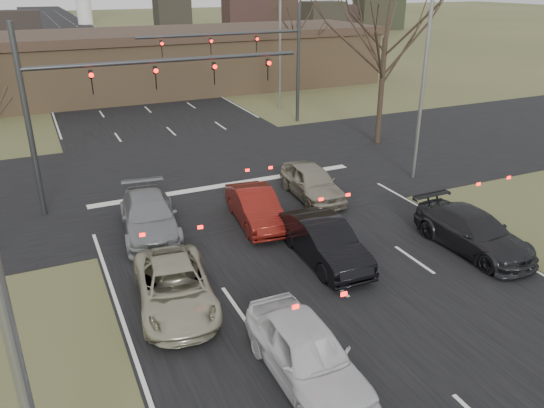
{
  "coord_description": "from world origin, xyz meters",
  "views": [
    {
      "loc": [
        -8.31,
        -10.24,
        9.48
      ],
      "look_at": [
        -0.99,
        5.66,
        2.0
      ],
      "focal_mm": 35.0,
      "sensor_mm": 36.0,
      "label": 1
    }
  ],
  "objects": [
    {
      "name": "ground",
      "position": [
        0.0,
        0.0,
        0.0
      ],
      "size": [
        360.0,
        360.0,
        0.0
      ],
      "primitive_type": "plane",
      "color": "#474E29",
      "rests_on": "ground"
    },
    {
      "name": "road_main",
      "position": [
        0.0,
        60.0,
        0.01
      ],
      "size": [
        14.0,
        300.0,
        0.02
      ],
      "primitive_type": "cube",
      "color": "black",
      "rests_on": "ground"
    },
    {
      "name": "road_cross",
      "position": [
        0.0,
        15.0,
        0.01
      ],
      "size": [
        200.0,
        14.0,
        0.02
      ],
      "primitive_type": "cube",
      "color": "black",
      "rests_on": "ground"
    },
    {
      "name": "building",
      "position": [
        2.0,
        38.0,
        2.67
      ],
      "size": [
        42.4,
        10.4,
        5.3
      ],
      "color": "brown",
      "rests_on": "ground"
    },
    {
      "name": "mast_arm_near",
      "position": [
        -5.23,
        13.0,
        5.07
      ],
      "size": [
        12.12,
        0.24,
        8.0
      ],
      "color": "#383A3D",
      "rests_on": "ground"
    },
    {
      "name": "mast_arm_far",
      "position": [
        6.18,
        23.0,
        5.02
      ],
      "size": [
        11.12,
        0.24,
        8.0
      ],
      "color": "#383A3D",
      "rests_on": "ground"
    },
    {
      "name": "streetlight_left",
      "position": [
        -8.82,
        -4.0,
        5.59
      ],
      "size": [
        2.34,
        0.25,
        10.0
      ],
      "color": "gray",
      "rests_on": "ground"
    },
    {
      "name": "streetlight_right_near",
      "position": [
        8.82,
        10.0,
        5.59
      ],
      "size": [
        2.34,
        0.25,
        10.0
      ],
      "color": "gray",
      "rests_on": "ground"
    },
    {
      "name": "streetlight_right_far",
      "position": [
        9.32,
        27.0,
        5.59
      ],
      "size": [
        2.34,
        0.25,
        10.0
      ],
      "color": "gray",
      "rests_on": "ground"
    },
    {
      "name": "tree_right_far",
      "position": [
        15.0,
        35.0,
        6.96
      ],
      "size": [
        5.4,
        5.4,
        9.0
      ],
      "color": "black",
      "rests_on": "ground"
    },
    {
      "name": "car_silver_suv",
      "position": [
        -5.17,
        3.77,
        0.68
      ],
      "size": [
        2.84,
        5.12,
        1.36
      ],
      "primitive_type": "imported",
      "rotation": [
        0.0,
        0.0,
        -0.12
      ],
      "color": "#AAA589",
      "rests_on": "ground"
    },
    {
      "name": "car_white_sedan",
      "position": [
        -3.0,
        -0.8,
        0.79
      ],
      "size": [
        1.9,
        4.64,
        1.58
      ],
      "primitive_type": "imported",
      "rotation": [
        0.0,
        0.0,
        -0.01
      ],
      "color": "silver",
      "rests_on": "ground"
    },
    {
      "name": "car_black_hatch",
      "position": [
        0.5,
        4.36,
        0.77
      ],
      "size": [
        1.8,
        4.73,
        1.54
      ],
      "primitive_type": "imported",
      "rotation": [
        0.0,
        0.0,
        -0.04
      ],
      "color": "black",
      "rests_on": "ground"
    },
    {
      "name": "car_charcoal_sedan",
      "position": [
        6.0,
        2.79,
        0.74
      ],
      "size": [
        2.19,
        5.13,
        1.47
      ],
      "primitive_type": "imported",
      "rotation": [
        0.0,
        0.0,
        0.03
      ],
      "color": "black",
      "rests_on": "ground"
    },
    {
      "name": "car_grey_ahead",
      "position": [
        -4.72,
        9.27,
        0.76
      ],
      "size": [
        2.73,
        5.43,
        1.51
      ],
      "primitive_type": "imported",
      "rotation": [
        0.0,
        0.0,
        -0.12
      ],
      "color": "gray",
      "rests_on": "ground"
    },
    {
      "name": "car_red_ahead",
      "position": [
        -0.5,
        8.32,
        0.73
      ],
      "size": [
        2.03,
        4.6,
        1.47
      ],
      "primitive_type": "imported",
      "rotation": [
        0.0,
        0.0,
        -0.11
      ],
      "color": "#63130E",
      "rests_on": "ground"
    },
    {
      "name": "car_silver_ahead",
      "position": [
        3.0,
        9.86,
        0.77
      ],
      "size": [
        2.16,
        4.64,
        1.54
      ],
      "primitive_type": "imported",
      "rotation": [
        0.0,
        0.0,
        -0.08
      ],
      "color": "gray",
      "rests_on": "ground"
    }
  ]
}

